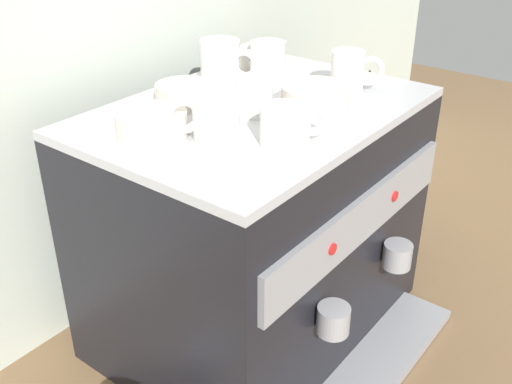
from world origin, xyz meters
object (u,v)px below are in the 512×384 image
ceramic_cup_1 (213,114)px  ceramic_bowl_1 (184,94)px  ceramic_cup_4 (253,96)px  ceramic_cup_5 (222,61)px  ceramic_bowl_3 (315,99)px  espresso_machine (258,226)px  coffee_grinder (362,151)px  ceramic_bowl_2 (262,58)px  ceramic_cup_0 (350,72)px  ceramic_bowl_0 (152,125)px  ceramic_cup_2 (287,125)px  ceramic_cup_3 (266,62)px

ceramic_cup_1 → ceramic_bowl_1: ceramic_cup_1 is taller
ceramic_cup_4 → ceramic_bowl_1: ceramic_cup_4 is taller
ceramic_cup_5 → ceramic_bowl_3: 0.23m
espresso_machine → coffee_grinder: espresso_machine is taller
ceramic_bowl_2 → ceramic_bowl_3: size_ratio=0.78×
ceramic_cup_0 → ceramic_bowl_1: 0.31m
ceramic_cup_0 → ceramic_bowl_2: bearing=82.9°
espresso_machine → coffee_grinder: (0.51, 0.04, -0.03)m
ceramic_bowl_0 → ceramic_cup_5: bearing=17.6°
ceramic_cup_1 → ceramic_bowl_2: ceramic_cup_1 is taller
ceramic_bowl_0 → ceramic_bowl_3: ceramic_bowl_3 is taller
ceramic_bowl_1 → ceramic_cup_2: bearing=-97.4°
espresso_machine → ceramic_bowl_1: size_ratio=5.95×
espresso_machine → ceramic_cup_5: (0.07, 0.15, 0.29)m
ceramic_cup_3 → ceramic_cup_1: bearing=-160.1°
ceramic_cup_0 → ceramic_bowl_2: 0.23m
ceramic_bowl_0 → coffee_grinder: ceramic_bowl_0 is taller
espresso_machine → ceramic_bowl_3: bearing=-57.5°
ceramic_cup_3 → ceramic_cup_4: (-0.14, -0.08, -0.01)m
ceramic_bowl_0 → coffee_grinder: size_ratio=0.27×
ceramic_bowl_0 → ceramic_bowl_2: bearing=11.7°
ceramic_cup_4 → ceramic_cup_5: (0.10, 0.15, 0.01)m
ceramic_bowl_3 → ceramic_cup_5: bearing=85.0°
espresso_machine → ceramic_cup_4: (-0.02, -0.01, 0.28)m
espresso_machine → ceramic_bowl_3: 0.29m
ceramic_cup_5 → ceramic_cup_0: bearing=-68.2°
espresso_machine → ceramic_cup_0: (0.17, -0.09, 0.29)m
ceramic_cup_5 → coffee_grinder: size_ratio=0.28×
ceramic_bowl_2 → ceramic_bowl_3: (-0.14, -0.23, -0.00)m
ceramic_cup_2 → ceramic_bowl_0: ceramic_cup_2 is taller
ceramic_bowl_1 → ceramic_bowl_3: ceramic_bowl_3 is taller
ceramic_cup_3 → ceramic_bowl_1: (-0.18, 0.05, -0.02)m
ceramic_cup_4 → ceramic_bowl_1: 0.13m
espresso_machine → coffee_grinder: 0.51m
ceramic_cup_4 → ceramic_bowl_2: size_ratio=1.01×
ceramic_cup_0 → ceramic_bowl_0: ceramic_cup_0 is taller
ceramic_cup_4 → ceramic_bowl_2: 0.27m
ceramic_bowl_3 → coffee_grinder: ceramic_bowl_3 is taller
ceramic_cup_4 → coffee_grinder: 0.62m
ceramic_bowl_3 → ceramic_bowl_0: bearing=151.1°
ceramic_cup_1 → ceramic_bowl_3: 0.21m
ceramic_bowl_0 → ceramic_cup_3: bearing=2.4°
ceramic_cup_0 → coffee_grinder: size_ratio=0.21×
ceramic_cup_0 → ceramic_cup_2: ceramic_cup_0 is taller
ceramic_cup_1 → ceramic_cup_4: (0.13, 0.02, -0.01)m
ceramic_bowl_3 → coffee_grinder: (0.46, 0.13, -0.30)m
ceramic_cup_3 → coffee_grinder: size_ratio=0.25×
ceramic_cup_3 → coffee_grinder: 0.51m
ceramic_cup_5 → espresso_machine: bearing=-117.0°
ceramic_cup_3 → ceramic_bowl_2: ceramic_cup_3 is taller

